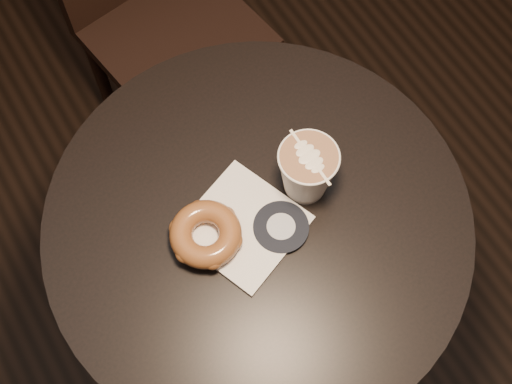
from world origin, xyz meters
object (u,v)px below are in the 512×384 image
pastry_bag (243,226)px  doughnut (206,234)px  latte_cup (307,172)px  cafe_table (257,259)px

pastry_bag → doughnut: 0.07m
doughnut → latte_cup: size_ratio=1.06×
pastry_bag → cafe_table: bearing=-24.2°
doughnut → pastry_bag: bearing=-10.1°
cafe_table → latte_cup: (0.10, 0.01, 0.25)m
cafe_table → doughnut: doughnut is taller
cafe_table → latte_cup: 0.27m
pastry_bag → latte_cup: (0.12, 0.01, 0.05)m
pastry_bag → latte_cup: bearing=-16.4°
cafe_table → latte_cup: size_ratio=6.96×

